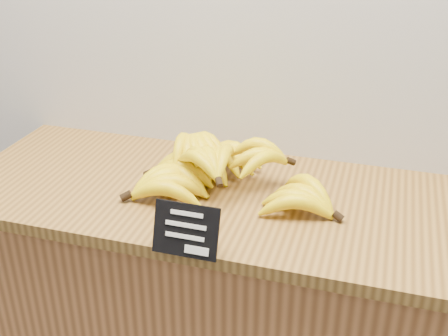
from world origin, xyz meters
TOP-DOWN VIEW (x-y plane):
  - counter_top at (-0.03, 2.75)m, footprint 1.36×0.54m
  - chalkboard_sign at (-0.05, 2.48)m, footprint 0.14×0.04m
  - banana_pile at (-0.07, 2.76)m, footprint 0.51×0.38m

SIDE VIEW (x-z plane):
  - counter_top at x=-0.03m, z-range 0.90..0.93m
  - banana_pile at x=-0.07m, z-range 0.92..1.04m
  - chalkboard_sign at x=-0.05m, z-range 0.93..1.03m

